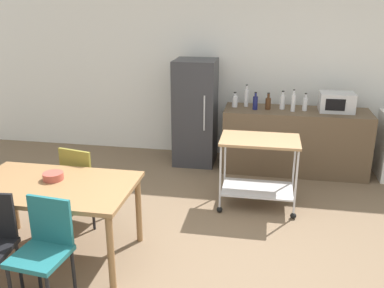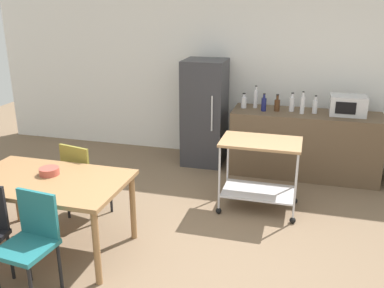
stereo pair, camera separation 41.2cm
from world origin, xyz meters
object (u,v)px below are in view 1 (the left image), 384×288
at_px(chair_olive, 84,179).
at_px(dining_table, 53,192).
at_px(microwave, 337,102).
at_px(kitchen_cart, 259,161).
at_px(bottle_hot_sauce, 246,97).
at_px(fruit_bowl, 53,176).
at_px(refrigerator, 195,112).
at_px(bottle_wine, 293,102).
at_px(bottle_soy_sauce, 282,102).
at_px(bottle_sesame_oil, 268,103).
at_px(bottle_soda, 305,104).
at_px(bottle_olive_oil, 255,102).
at_px(chair_teal, 44,246).
at_px(bottle_sparkling_water, 235,101).

bearing_deg(chair_olive, dining_table, 102.60).
bearing_deg(microwave, kitchen_cart, -128.29).
height_order(bottle_hot_sauce, fruit_bowl, bottle_hot_sauce).
bearing_deg(refrigerator, bottle_wine, -6.85).
distance_m(bottle_soy_sauce, microwave, 0.73).
relative_size(bottle_sesame_oil, microwave, 0.51).
distance_m(dining_table, bottle_soda, 3.57).
height_order(dining_table, kitchen_cart, kitchen_cart).
distance_m(refrigerator, bottle_olive_oil, 0.91).
height_order(chair_olive, bottle_soy_sauce, bottle_soy_sauce).
bearing_deg(fruit_bowl, bottle_sesame_oil, 52.06).
distance_m(chair_olive, bottle_hot_sauce, 2.66).
xyz_separation_m(bottle_sesame_oil, fruit_bowl, (-1.95, -2.50, -0.20)).
relative_size(chair_teal, bottle_soy_sauce, 3.45).
distance_m(bottle_soy_sauce, bottle_soda, 0.31).
distance_m(bottle_soda, fruit_bowl, 3.52).
distance_m(bottle_wine, bottle_soda, 0.18).
bearing_deg(fruit_bowl, bottle_soy_sauce, 49.85).
bearing_deg(kitchen_cart, bottle_soda, 64.91).
xyz_separation_m(chair_teal, bottle_wine, (2.01, 3.18, 0.51)).
xyz_separation_m(chair_teal, bottle_soy_sauce, (1.87, 3.28, 0.49)).
bearing_deg(refrigerator, chair_olive, -112.95).
relative_size(dining_table, fruit_bowl, 7.86).
height_order(refrigerator, kitchen_cart, refrigerator).
bearing_deg(bottle_soy_sauce, chair_olive, -136.75).
height_order(dining_table, bottle_soda, bottle_soda).
relative_size(chair_teal, fruit_bowl, 4.67).
bearing_deg(bottle_olive_oil, microwave, 4.74).
bearing_deg(bottle_hot_sauce, bottle_wine, -14.19).
bearing_deg(chair_olive, chair_teal, 113.04).
distance_m(chair_olive, fruit_bowl, 0.62).
bearing_deg(bottle_olive_oil, fruit_bowl, -125.89).
bearing_deg(bottle_soda, bottle_olive_oil, -175.26).
height_order(bottle_hot_sauce, bottle_olive_oil, bottle_hot_sauce).
bearing_deg(kitchen_cart, chair_teal, -128.33).
height_order(refrigerator, bottle_soda, refrigerator).
distance_m(bottle_sparkling_water, bottle_soy_sauce, 0.66).
relative_size(dining_table, bottle_wine, 4.94).
relative_size(kitchen_cart, bottle_olive_oil, 3.71).
distance_m(dining_table, bottle_hot_sauce, 3.17).
distance_m(kitchen_cart, bottle_hot_sauce, 1.41).
distance_m(bottle_hot_sauce, bottle_soda, 0.82).
relative_size(bottle_sparkling_water, bottle_wine, 0.70).
xyz_separation_m(dining_table, microwave, (2.83, 2.64, 0.36)).
height_order(refrigerator, bottle_wine, refrigerator).
height_order(bottle_soy_sauce, microwave, microwave).
bearing_deg(chair_olive, bottle_sesame_oil, -122.31).
xyz_separation_m(chair_teal, bottle_sesame_oil, (1.67, 3.24, 0.47)).
bearing_deg(chair_olive, bottle_soy_sauce, -124.47).
bearing_deg(bottle_wine, microwave, 9.72).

